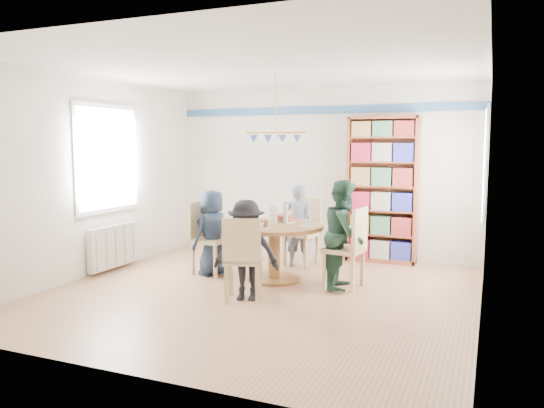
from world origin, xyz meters
The scene contains 14 objects.
ground centered at (0.00, 0.00, 0.00)m, with size 5.00×5.00×0.00m, color tan.
room_shell centered at (-0.26, 0.87, 1.65)m, with size 5.00×5.00×5.00m.
radiator centered at (-2.42, 0.30, 0.35)m, with size 0.12×1.00×0.60m.
dining_table centered at (-0.07, 0.64, 0.56)m, with size 1.30×1.30×0.75m.
chair_left centered at (-1.10, 0.63, 0.56)m, with size 0.46×0.46×1.01m.
chair_right centered at (0.96, 0.63, 0.56)m, with size 0.50×0.50×1.02m.
chair_far centered at (-0.02, 1.69, 0.55)m, with size 0.51×0.51×1.00m.
chair_near centered at (-0.04, -0.38, 0.54)m, with size 0.55×0.55×0.98m.
person_left centered at (-0.98, 0.61, 0.59)m, with size 0.58×0.37×1.18m, color #162232.
person_right centered at (0.88, 0.64, 0.68)m, with size 0.66×0.52×1.36m, color #1C382A.
person_far centered at (-0.04, 1.51, 0.61)m, with size 0.45×0.29×1.22m, color gray.
person_near centered at (-0.03, -0.31, 0.58)m, with size 0.75×0.43×1.17m, color black.
bookshelf centered at (1.02, 2.34, 1.09)m, with size 1.06×0.32×2.22m.
tableware centered at (-0.09, 0.66, 0.81)m, with size 1.12×1.12×0.29m.
Camera 1 is at (2.55, -5.74, 1.79)m, focal length 35.00 mm.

